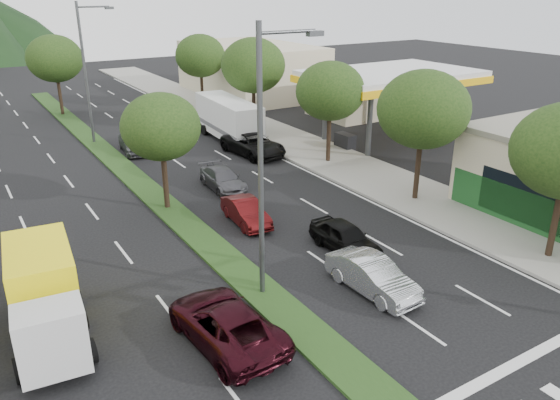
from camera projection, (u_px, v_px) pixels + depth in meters
sidewalk_right at (293, 143)px, 40.46m from camera, size 5.00×90.00×0.15m
median at (113, 160)px, 36.71m from camera, size 1.60×56.00×0.12m
gas_canopy at (391, 79)px, 39.60m from camera, size 12.20×8.20×5.25m
bldg_right_far at (251, 69)px, 57.97m from camera, size 10.00×16.00×5.20m
tree_r_b at (423, 110)px, 28.12m from camera, size 4.80×4.80×6.94m
tree_r_c at (330, 91)px, 34.55m from camera, size 4.40×4.40×6.48m
tree_r_d at (253, 65)px, 42.28m from camera, size 5.00×5.00×7.17m
tree_r_e at (200, 56)px, 50.29m from camera, size 4.60×4.60×6.71m
tree_med_near at (161, 127)px, 27.20m from camera, size 4.00×4.00×6.02m
tree_med_far at (55, 59)px, 47.52m from camera, size 4.80×4.80×6.94m
streetlight_near at (266, 153)px, 18.98m from camera, size 2.60×0.25×10.00m
streetlight_mid at (87, 67)px, 38.72m from camera, size 2.60×0.25×10.00m
sedan_silver at (373, 276)px, 20.85m from camera, size 1.64×4.18×1.36m
suv_maroon at (226, 323)px, 17.88m from camera, size 2.67×5.23×1.41m
car_queue_a at (345, 238)px, 24.03m from camera, size 1.59×3.90×1.33m
car_queue_b at (223, 179)px, 31.42m from camera, size 1.88×4.21×1.20m
car_queue_c at (246, 212)px, 26.88m from camera, size 1.59×3.79×1.22m
car_queue_d at (253, 144)px, 37.67m from camera, size 3.01×5.61×1.50m
car_queue_e at (134, 142)px, 38.30m from camera, size 2.23×4.51×1.48m
box_truck at (45, 298)px, 18.08m from camera, size 2.76×6.06×2.90m
motorhome at (228, 119)px, 41.00m from camera, size 3.00×8.16×3.07m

